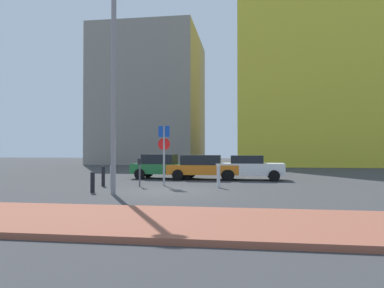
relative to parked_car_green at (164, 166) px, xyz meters
name	(u,v)px	position (x,y,z in m)	size (l,w,h in m)	color
ground_plane	(165,191)	(1.52, -6.53, -0.77)	(120.00, 120.00, 0.00)	#38383A
sidewalk_brick	(105,220)	(1.52, -13.29, -0.70)	(40.00, 3.73, 0.14)	#93513D
parked_car_green	(164,166)	(0.00, 0.00, 0.00)	(4.19, 2.05, 1.51)	#237238
parked_car_orange	(203,167)	(2.48, -0.31, 0.00)	(4.41, 2.11, 1.47)	orange
parked_car_white	(249,167)	(5.23, -0.26, -0.01)	(3.93, 1.96, 1.46)	white
parking_sign_post	(164,148)	(0.98, -4.38, 1.12)	(0.60, 0.10, 3.00)	gray
parking_meter	(140,168)	(-0.11, -4.90, 0.12)	(0.18, 0.14, 1.37)	#4C4C51
street_lamp	(114,70)	(-0.28, -7.98, 4.25)	(0.70, 0.36, 8.74)	gray
traffic_bollard_near	(103,176)	(-1.94, -4.96, -0.29)	(0.17, 0.17, 0.97)	black
traffic_bollard_mid	(218,177)	(3.72, -4.86, -0.25)	(0.16, 0.16, 1.04)	#B7B7BC
traffic_bollard_far	(93,182)	(-1.34, -7.56, -0.34)	(0.18, 0.18, 0.86)	black
traffic_bollard_edge	(111,177)	(-1.26, -5.66, -0.25)	(0.12, 0.12, 1.05)	#B7B7BC
building_colorful_midrise	(307,51)	(12.46, 22.68, 12.95)	(16.38, 15.00, 27.43)	gold
building_under_construction	(152,100)	(-7.44, 25.50, 7.76)	(12.78, 15.20, 17.07)	gray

